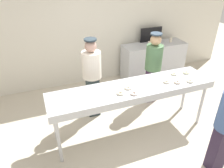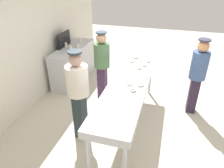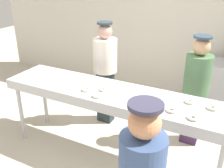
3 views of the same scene
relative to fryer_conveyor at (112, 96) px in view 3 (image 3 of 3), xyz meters
name	(u,v)px [view 3 (image 3 of 3)]	position (x,y,z in m)	size (l,w,h in m)	color
ground_plane	(112,154)	(0.00, 0.00, -0.91)	(16.00, 16.00, 0.00)	beige
back_wall	(168,19)	(0.00, 2.29, 0.60)	(8.00, 0.12, 3.01)	silver
fryer_conveyor	(112,96)	(0.00, 0.00, 0.00)	(2.93, 0.68, 0.98)	#B7BABF
sugar_donut_0	(86,89)	(-0.29, -0.13, 0.09)	(0.12, 0.12, 0.03)	#F3E5C7
sugar_donut_1	(171,110)	(0.79, -0.15, 0.09)	(0.12, 0.12, 0.03)	white
sugar_donut_2	(212,108)	(1.17, 0.10, 0.09)	(0.12, 0.12, 0.03)	#EDEFC8
sugar_donut_3	(193,118)	(1.03, -0.20, 0.09)	(0.12, 0.12, 0.03)	white
sugar_donut_4	(104,89)	(-0.10, -0.02, 0.09)	(0.12, 0.12, 0.03)	white
sugar_donut_5	(97,95)	(-0.09, -0.22, 0.09)	(0.12, 0.12, 0.03)	white
sugar_donut_6	(190,101)	(0.92, 0.14, 0.09)	(0.12, 0.12, 0.03)	#F0EDCA
sugar_donut_7	(158,103)	(0.62, -0.07, 0.09)	(0.12, 0.12, 0.03)	#F0E4CB
worker_baker	(105,67)	(-0.51, 0.76, 0.06)	(0.37, 0.37, 1.66)	#212D30
worker_assistant	(196,85)	(0.88, 0.81, 0.01)	(0.35, 0.35, 1.61)	#3E2547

